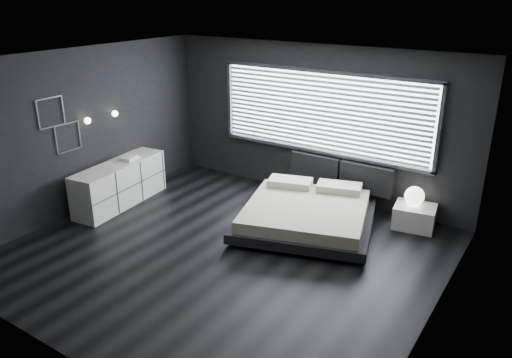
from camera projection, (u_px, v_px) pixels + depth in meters
The scene contains 12 objects.
room at pixel (223, 164), 6.96m from camera, with size 6.04×6.00×2.80m.
window at pixel (322, 113), 8.88m from camera, with size 4.14×0.09×1.52m.
headboard at pixel (340, 173), 8.99m from camera, with size 1.96×0.16×0.52m.
sconce_near at pixel (87, 121), 8.41m from camera, with size 0.18×0.11×0.11m.
sconce_far at pixel (115, 114), 8.87m from camera, with size 0.18×0.11×0.11m.
wall_art_upper at pixel (51, 112), 7.90m from camera, with size 0.01×0.48×0.48m.
wall_art_lower at pixel (68, 137), 8.26m from camera, with size 0.01×0.48×0.48m.
bed at pixel (306, 214), 8.13m from camera, with size 2.61×2.55×0.55m.
nightstand at pixel (414, 217), 8.18m from camera, with size 0.65×0.54×0.38m, color white.
orb_lamp at pixel (414, 196), 8.10m from camera, with size 0.32×0.32×0.32m, color white.
dresser at pixel (120, 184), 9.00m from camera, with size 0.76×1.99×0.78m.
book_stack at pixel (129, 158), 9.05m from camera, with size 0.28×0.35×0.06m.
Camera 1 is at (4.01, -5.22, 3.71)m, focal length 35.00 mm.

